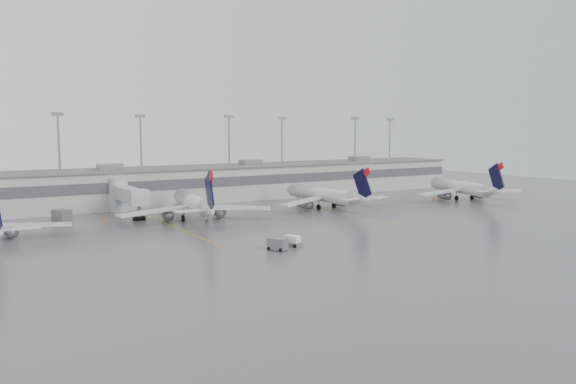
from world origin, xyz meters
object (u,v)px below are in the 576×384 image
jet_far_right (463,187)px  baggage_tug (292,242)px  jet_mid_right (325,195)px  jet_mid_left (194,203)px

jet_far_right → baggage_tug: bearing=-143.3°
baggage_tug → jet_mid_right: bearing=21.3°
jet_mid_left → jet_mid_right: (30.10, -0.01, -0.24)m
jet_far_right → baggage_tug: size_ratio=10.28×
jet_mid_left → baggage_tug: size_ratio=10.95×
jet_mid_left → jet_far_right: jet_mid_left is taller
jet_mid_left → baggage_tug: bearing=-73.2°
baggage_tug → jet_mid_left: bearing=69.3°
jet_mid_right → jet_far_right: jet_far_right is taller
jet_mid_left → jet_mid_right: jet_mid_left is taller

